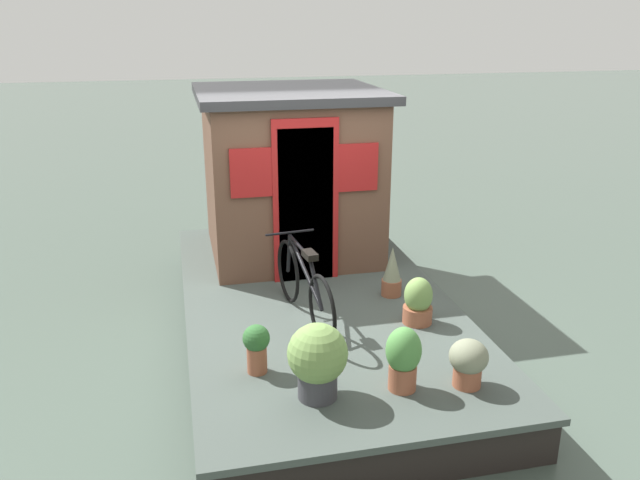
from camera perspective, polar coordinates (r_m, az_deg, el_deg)
ground_plane at (r=7.00m, az=-0.37°, el=-8.25°), size 60.00×60.00×0.00m
houseboat_deck at (r=6.90m, az=-0.37°, el=-6.65°), size 5.10×2.72×0.43m
houseboat_cabin at (r=7.82m, az=-2.68°, el=6.00°), size 2.07×2.14×2.00m
bicycle at (r=6.16m, az=-1.44°, el=-4.05°), size 1.62×0.50×0.78m
potted_plant_geranium at (r=4.98m, az=-0.22°, el=-10.46°), size 0.47×0.47×0.61m
potted_plant_rosemary at (r=6.24m, az=8.67°, el=-5.43°), size 0.28×0.28×0.46m
potted_plant_basil at (r=5.14m, az=7.39°, el=-10.24°), size 0.28×0.28×0.53m
potted_plant_sage at (r=6.79m, az=6.39°, el=-2.88°), size 0.21×0.21×0.54m
potted_plant_succulent at (r=5.37m, az=-5.64°, el=-9.31°), size 0.23×0.23×0.42m
potted_plant_lavender at (r=5.31m, az=13.00°, el=-10.42°), size 0.31×0.31×0.40m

